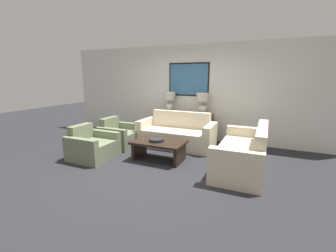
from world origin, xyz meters
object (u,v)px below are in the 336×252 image
console_table (185,126)px  coffee_table (159,146)px  armchair_near_camera (92,147)px  decorative_bowl (157,140)px  table_lamp_left (169,99)px  couch_by_back_wall (177,135)px  table_lamp_right (203,101)px  armchair_near_back_wall (119,136)px  couch_by_side (244,154)px

console_table → coffee_table: 1.74m
console_table → armchair_near_camera: bearing=-121.7°
coffee_table → decorative_bowl: decorative_bowl is taller
table_lamp_left → couch_by_back_wall: 1.16m
table_lamp_right → armchair_near_camera: (-1.87, -2.24, -0.88)m
decorative_bowl → armchair_near_back_wall: armchair_near_back_wall is taller
armchair_near_camera → decorative_bowl: bearing=19.2°
couch_by_back_wall → armchair_near_camera: bearing=-130.9°
coffee_table → armchair_near_back_wall: armchair_near_back_wall is taller
table_lamp_right → armchair_near_camera: table_lamp_right is taller
table_lamp_left → couch_by_side: size_ratio=0.29×
table_lamp_left → table_lamp_right: bearing=0.0°
table_lamp_left → coffee_table: (0.51, -1.73, -0.83)m
table_lamp_left → couch_by_side: bearing=-33.7°
coffee_table → armchair_near_back_wall: (-1.40, 0.50, -0.05)m
couch_by_side → table_lamp_right: bearing=130.2°
console_table → table_lamp_right: (0.49, 0.00, 0.75)m
table_lamp_left → couch_by_side: 2.82m
table_lamp_left → couch_by_back_wall: bearing=-52.6°
decorative_bowl → coffee_table: bearing=36.9°
console_table → armchair_near_camera: console_table is taller
armchair_near_back_wall → console_table: bearing=41.7°
table_lamp_left → table_lamp_right: size_ratio=1.00×
armchair_near_camera → couch_by_side: bearing=13.3°
armchair_near_back_wall → armchair_near_camera: size_ratio=1.00×
console_table → armchair_near_camera: size_ratio=1.73×
couch_by_back_wall → coffee_table: bearing=-89.0°
table_lamp_right → table_lamp_left: bearing=180.0°
console_table → couch_by_back_wall: size_ratio=0.78×
table_lamp_left → decorative_bowl: 1.95m
couch_by_side → coffee_table: couch_by_side is taller
table_lamp_right → armchair_near_back_wall: 2.41m
decorative_bowl → armchair_near_camera: bearing=-160.8°
decorative_bowl → table_lamp_left: bearing=105.0°
coffee_table → decorative_bowl: (-0.04, -0.03, 0.15)m
decorative_bowl → armchair_near_back_wall: (-1.36, 0.53, -0.19)m
table_lamp_right → armchair_near_camera: 3.05m
table_lamp_right → couch_by_back_wall: table_lamp_right is taller
couch_by_side → armchair_near_back_wall: (-3.13, 0.26, -0.04)m
table_lamp_left → decorative_bowl: bearing=-75.0°
coffee_table → decorative_bowl: 0.15m
couch_by_back_wall → decorative_bowl: couch_by_back_wall is taller
couch_by_back_wall → couch_by_side: bearing=-26.0°
console_table → armchair_near_back_wall: 1.85m
couch_by_side → armchair_near_camera: couch_by_side is taller
console_table → table_lamp_left: bearing=180.0°
couch_by_back_wall → coffee_table: couch_by_back_wall is taller
table_lamp_right → coffee_table: (-0.47, -1.73, -0.83)m
couch_by_back_wall → armchair_near_camera: (-1.38, -1.59, -0.04)m
decorative_bowl → armchair_near_camera: size_ratio=0.36×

